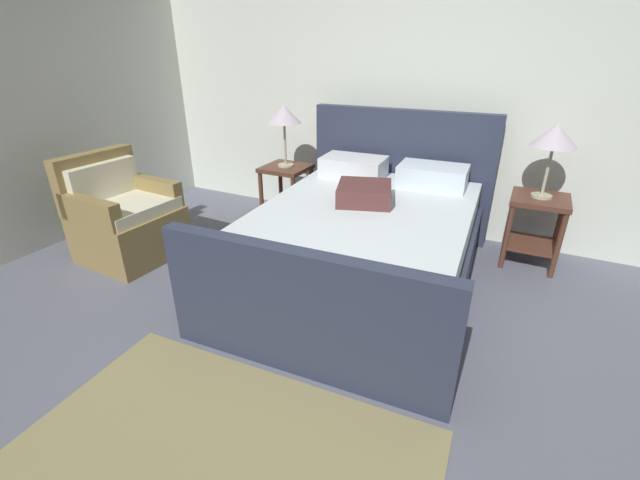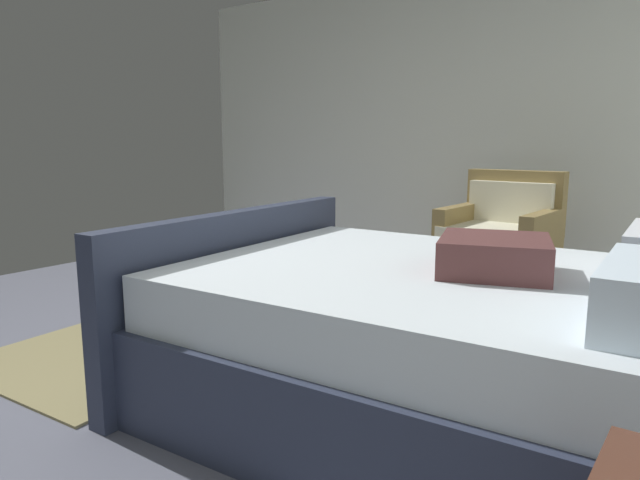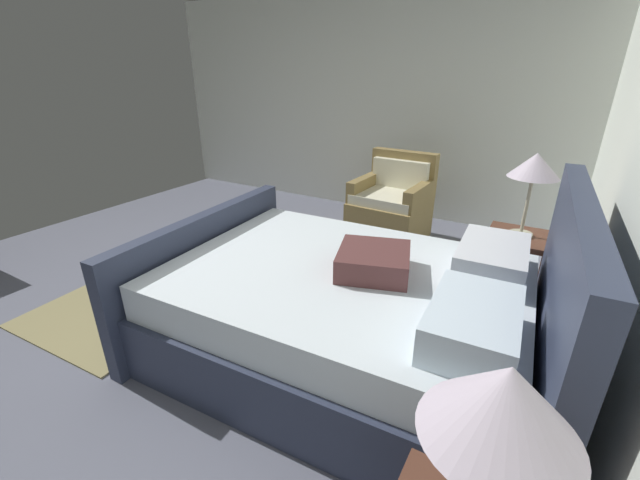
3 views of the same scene
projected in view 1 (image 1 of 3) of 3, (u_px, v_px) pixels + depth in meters
The scene contains 9 objects.
ground_plane at pixel (304, 419), 2.15m from camera, with size 6.19×5.35×0.02m, color slate.
wall_back at pixel (446, 96), 3.80m from camera, with size 6.31×0.12×2.59m, color silver.
bed at pixel (365, 240), 3.26m from camera, with size 1.81×2.36×1.19m.
nightstand_right at pixel (536, 220), 3.49m from camera, with size 0.44×0.44×0.60m.
table_lamp_right at pixel (555, 137), 3.19m from camera, with size 0.34×0.34×0.59m.
nightstand_left at pixel (286, 185), 4.33m from camera, with size 0.44×0.44×0.60m.
table_lamp_left at pixel (284, 116), 4.03m from camera, with size 0.33×0.33×0.59m.
armchair at pixel (124, 219), 3.65m from camera, with size 0.77×0.76×0.90m.
area_rug at pixel (221, 456), 1.94m from camera, with size 1.93×1.13×0.01m, color #908457.
Camera 1 is at (0.76, -1.35, 1.74)m, focal length 23.59 mm.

